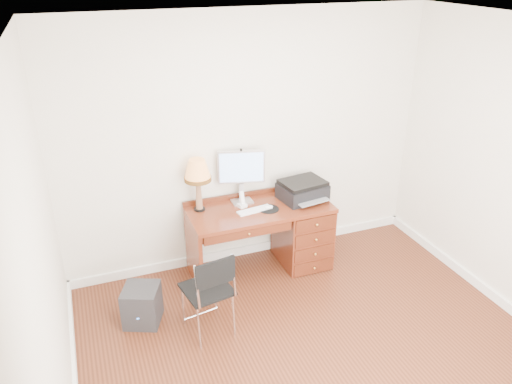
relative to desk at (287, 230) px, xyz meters
name	(u,v)px	position (x,y,z in m)	size (l,w,h in m)	color
ground	(318,353)	(-0.32, -1.40, -0.41)	(4.00, 4.00, 0.00)	#3E1B0E
room_shell	(288,305)	(-0.32, -0.77, -0.36)	(4.00, 4.00, 4.00)	silver
desk	(287,230)	(0.00, 0.00, 0.00)	(1.50, 0.67, 0.75)	maroon
monitor	(241,170)	(-0.45, 0.21, 0.70)	(0.49, 0.21, 0.57)	silver
keyboard	(255,210)	(-0.40, -0.05, 0.34)	(0.37, 0.11, 0.01)	white
mouse_pad	(269,208)	(-0.25, -0.07, 0.35)	(0.22, 0.22, 0.04)	black
printer	(302,190)	(0.18, 0.03, 0.44)	(0.52, 0.43, 0.21)	black
leg_lamp	(198,173)	(-0.92, 0.17, 0.75)	(0.27, 0.27, 0.56)	black
phone	(242,202)	(-0.49, 0.08, 0.39)	(0.10, 0.10, 0.18)	white
pen_cup	(286,193)	(0.04, 0.14, 0.38)	(0.08, 0.08, 0.10)	black
chair	(209,287)	(-1.12, -0.84, 0.10)	(0.46, 0.47, 0.85)	black
equipment_box	(142,305)	(-1.67, -0.44, -0.23)	(0.32, 0.32, 0.37)	black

